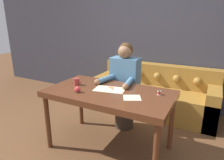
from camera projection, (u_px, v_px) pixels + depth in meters
ground_plane at (99, 151)px, 2.52m from camera, size 16.00×16.00×0.00m
wall_back at (149, 36)px, 3.71m from camera, size 8.00×0.06×2.60m
dining_table at (109, 97)px, 2.39m from camera, size 1.50×0.82×0.78m
couch at (155, 95)px, 3.55m from camera, size 2.06×0.77×0.82m
person at (124, 87)px, 2.91m from camera, size 0.48×0.62×1.29m
pattern_paper_main at (110, 89)px, 2.42m from camera, size 0.41×0.29×0.00m
pattern_paper_offcut at (132, 98)px, 2.16m from camera, size 0.24×0.24×0.00m
scissors at (112, 89)px, 2.44m from camera, size 0.21×0.21×0.01m
mug at (77, 82)px, 2.57m from camera, size 0.11×0.08×0.09m
thread_spool at (159, 93)px, 2.25m from camera, size 0.04×0.04×0.05m
pin_cushion at (78, 90)px, 2.32m from camera, size 0.07×0.07×0.07m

